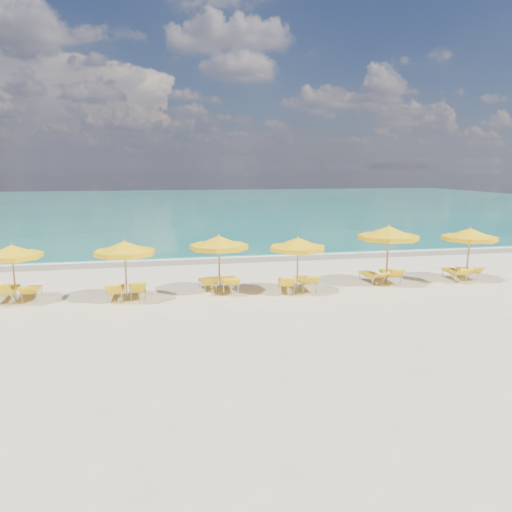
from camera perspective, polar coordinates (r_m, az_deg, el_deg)
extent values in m
plane|color=beige|center=(20.57, 0.83, -4.02)|extent=(120.00, 120.00, 0.00)
cube|color=#126A59|center=(67.81, -7.87, 5.83)|extent=(120.00, 80.00, 0.30)
cube|color=tan|center=(27.68, -2.43, -0.32)|extent=(120.00, 2.60, 0.01)
cube|color=white|center=(28.46, -2.68, -0.04)|extent=(120.00, 1.20, 0.03)
cube|color=white|center=(36.87, -14.07, 2.02)|extent=(14.00, 0.36, 0.05)
cube|color=white|center=(45.46, 4.26, 3.79)|extent=(18.00, 0.30, 0.05)
cylinder|color=tan|center=(20.81, -25.94, -1.88)|extent=(0.07, 0.07, 2.14)
cone|color=yellow|center=(20.65, -26.13, 0.57)|extent=(2.75, 2.75, 0.43)
cylinder|color=yellow|center=(20.68, -26.09, -0.01)|extent=(2.78, 2.78, 0.17)
sphere|color=tan|center=(20.62, -26.18, 1.17)|extent=(0.10, 0.10, 0.10)
cylinder|color=tan|center=(19.60, -14.67, -1.71)|extent=(0.07, 0.07, 2.24)
cone|color=yellow|center=(19.43, -14.79, 1.01)|extent=(2.84, 2.84, 0.45)
cylinder|color=yellow|center=(19.46, -14.76, 0.37)|extent=(2.87, 2.87, 0.18)
sphere|color=tan|center=(19.40, -14.82, 1.68)|extent=(0.10, 0.10, 0.10)
cylinder|color=tan|center=(20.16, -4.23, -1.01)|extent=(0.07, 0.07, 2.29)
cone|color=yellow|center=(20.00, -4.27, 1.69)|extent=(2.76, 2.76, 0.46)
cylinder|color=yellow|center=(20.03, -4.26, 1.06)|extent=(2.79, 2.79, 0.18)
sphere|color=tan|center=(19.96, -4.28, 2.35)|extent=(0.10, 0.10, 0.10)
cylinder|color=tan|center=(20.20, 4.76, -1.11)|extent=(0.07, 0.07, 2.21)
cone|color=yellow|center=(20.04, 4.80, 1.50)|extent=(2.35, 2.35, 0.44)
cylinder|color=yellow|center=(20.07, 4.79, 0.89)|extent=(2.37, 2.37, 0.18)
sphere|color=tan|center=(20.00, 4.81, 2.14)|extent=(0.10, 0.10, 0.10)
cylinder|color=tan|center=(22.26, 14.78, 0.02)|extent=(0.08, 0.08, 2.50)
cone|color=yellow|center=(22.10, 14.91, 2.69)|extent=(3.31, 3.31, 0.50)
cylinder|color=yellow|center=(22.13, 14.88, 2.06)|extent=(3.34, 3.34, 0.20)
sphere|color=tan|center=(22.07, 14.94, 3.35)|extent=(0.11, 0.11, 0.11)
cylinder|color=tan|center=(24.21, 23.08, 0.12)|extent=(0.07, 0.07, 2.32)
cone|color=yellow|center=(24.07, 23.25, 2.41)|extent=(2.87, 2.87, 0.46)
cylinder|color=yellow|center=(24.10, 23.21, 1.87)|extent=(2.89, 2.89, 0.19)
sphere|color=tan|center=(24.04, 23.29, 2.96)|extent=(0.10, 0.10, 0.10)
cube|color=yellow|center=(21.34, -26.52, -3.45)|extent=(0.70, 1.46, 0.09)
cube|color=yellow|center=(20.38, -27.14, -3.42)|extent=(0.66, 0.57, 0.53)
cube|color=yellow|center=(21.23, -24.23, -3.52)|extent=(0.57, 1.22, 0.07)
cube|color=yellow|center=(20.40, -24.70, -3.62)|extent=(0.55, 0.53, 0.38)
cube|color=yellow|center=(20.09, -15.69, -3.68)|extent=(0.60, 1.28, 0.08)
cube|color=yellow|center=(19.22, -15.97, -3.68)|extent=(0.58, 0.50, 0.46)
cube|color=yellow|center=(20.11, -13.46, -3.58)|extent=(0.68, 1.30, 0.08)
cube|color=yellow|center=(19.26, -13.32, -3.53)|extent=(0.60, 0.52, 0.47)
cube|color=yellow|center=(20.90, -5.60, -2.90)|extent=(0.68, 1.22, 0.07)
cube|color=yellow|center=(20.12, -5.07, -2.85)|extent=(0.58, 0.52, 0.42)
cube|color=yellow|center=(20.63, -3.09, -2.83)|extent=(0.69, 1.43, 0.09)
cube|color=yellow|center=(19.64, -2.79, -2.97)|extent=(0.65, 0.64, 0.42)
cube|color=yellow|center=(20.55, 3.45, -2.97)|extent=(0.82, 1.40, 0.08)
cube|color=yellow|center=(19.64, 3.66, -2.98)|extent=(0.67, 0.62, 0.46)
cube|color=yellow|center=(20.94, 5.64, -2.73)|extent=(0.64, 1.35, 0.08)
cube|color=yellow|center=(20.04, 6.33, -2.79)|extent=(0.61, 0.57, 0.43)
cube|color=yellow|center=(22.64, 12.96, -2.03)|extent=(0.65, 1.28, 0.08)
cube|color=yellow|center=(21.87, 14.09, -2.15)|extent=(0.60, 0.60, 0.33)
cube|color=yellow|center=(23.00, 15.02, -1.87)|extent=(0.78, 1.39, 0.08)
cube|color=yellow|center=(22.11, 15.75, -1.91)|extent=(0.67, 0.64, 0.42)
cube|color=yellow|center=(24.30, 21.66, -1.64)|extent=(0.72, 1.35, 0.08)
cube|color=yellow|center=(23.48, 22.65, -1.70)|extent=(0.64, 0.62, 0.38)
cube|color=yellow|center=(25.07, 23.00, -1.47)|extent=(0.62, 1.20, 0.07)
cube|color=yellow|center=(24.36, 23.94, -1.48)|extent=(0.56, 0.53, 0.37)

